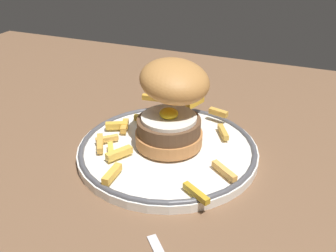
# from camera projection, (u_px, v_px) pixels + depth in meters

# --- Properties ---
(ground_plane) EXTENTS (1.37, 0.95, 0.04)m
(ground_plane) POSITION_uv_depth(u_px,v_px,m) (160.00, 177.00, 0.53)
(ground_plane) COLOR brown
(dinner_plate) EXTENTS (0.25, 0.25, 0.02)m
(dinner_plate) POSITION_uv_depth(u_px,v_px,m) (168.00, 149.00, 0.54)
(dinner_plate) COLOR white
(dinner_plate) RESTS_ON ground_plane
(burger) EXTENTS (0.14, 0.13, 0.12)m
(burger) POSITION_uv_depth(u_px,v_px,m) (172.00, 102.00, 0.52)
(burger) COLOR #BD7941
(burger) RESTS_ON dinner_plate
(fries_pile) EXTENTS (0.22, 0.23, 0.03)m
(fries_pile) POSITION_uv_depth(u_px,v_px,m) (153.00, 134.00, 0.55)
(fries_pile) COLOR gold
(fries_pile) RESTS_ON dinner_plate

